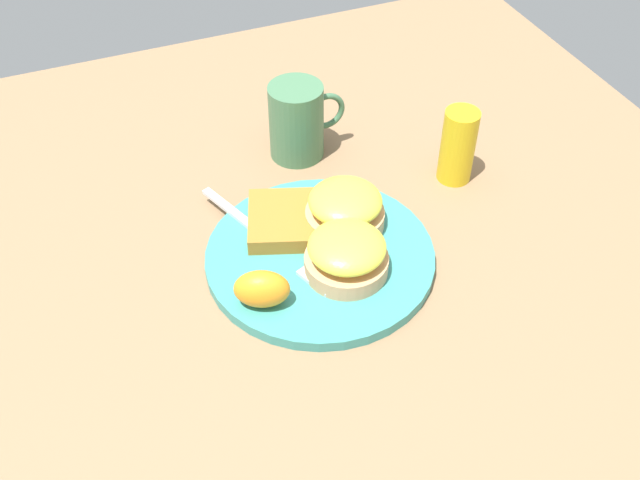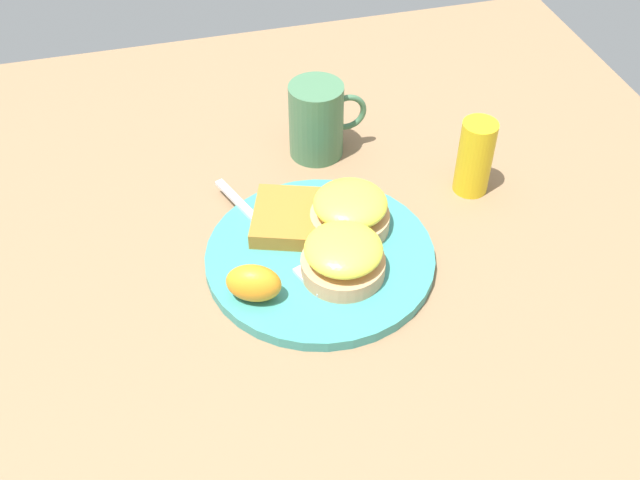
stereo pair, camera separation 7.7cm
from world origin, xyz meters
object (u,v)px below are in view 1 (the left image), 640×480
Objects in this scene: cup at (298,121)px; condiment_bottle at (458,146)px; sandwich_benedict_left at (347,254)px; sandwich_benedict_right at (345,209)px; fork at (274,244)px; hashbrown_patty at (294,220)px; orange_wedge at (262,289)px.

condiment_bottle is (0.17, -0.12, -0.00)m from cup.
sandwich_benedict_left is 0.24m from cup.
fork is at bearing -178.49° from sandwich_benedict_right.
sandwich_benedict_left is 0.10m from hashbrown_patty.
sandwich_benedict_right reaches higher than orange_wedge.
sandwich_benedict_left is 0.09m from fork.
cup is at bearing 67.40° from hashbrown_patty.
cup is at bearing 61.39° from orange_wedge.
cup reaches higher than hashbrown_patty.
sandwich_benedict_right is 0.90× the size of cup.
sandwich_benedict_left and sandwich_benedict_right have the same top height.
cup is 0.21m from condiment_bottle.
hashbrown_patty reaches higher than fork.
hashbrown_patty is 0.16m from cup.
condiment_bottle reaches higher than sandwich_benedict_right.
sandwich_benedict_right is at bearing 1.51° from fork.
sandwich_benedict_right is at bearing -91.78° from cup.
sandwich_benedict_right reaches higher than fork.
orange_wedge is 0.57× the size of cup.
orange_wedge is (-0.10, -0.01, -0.00)m from sandwich_benedict_left.
fork is 0.27m from condiment_bottle.
hashbrown_patty is 0.04m from fork.
hashbrown_patty is (-0.03, 0.09, -0.02)m from sandwich_benedict_left.
orange_wedge is (-0.07, -0.10, 0.01)m from hashbrown_patty.
orange_wedge is 0.33m from condiment_bottle.
sandwich_benedict_left is 0.93× the size of condiment_bottle.
sandwich_benedict_right is 0.17m from cup.
sandwich_benedict_right is 0.06m from hashbrown_patty.
hashbrown_patty is 1.79× the size of orange_wedge.
hashbrown_patty is (-0.06, 0.02, -0.02)m from sandwich_benedict_right.
cup is at bearing 143.54° from condiment_bottle.
condiment_bottle is (0.26, 0.05, 0.03)m from fork.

